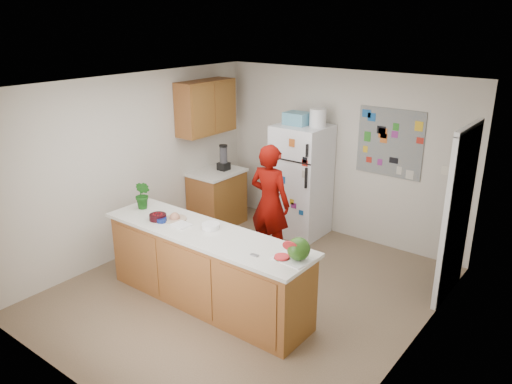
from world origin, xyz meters
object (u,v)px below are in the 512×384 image
Objects in this scene: person at (270,203)px; watermelon at (299,249)px; cherry_bowl at (158,217)px; refrigerator at (301,181)px.

watermelon is at bearing 131.26° from person.
person reaches higher than cherry_bowl.
person is 8.09× the size of cherry_bowl.
refrigerator is 8.41× the size of cherry_bowl.
person is at bearing 134.56° from watermelon.
person is 1.59m from cherry_bowl.
refrigerator is at bearing 80.01° from cherry_bowl.
person reaches higher than watermelon.
cherry_bowl is (-1.89, -0.13, -0.09)m from watermelon.
refrigerator is 2.76m from watermelon.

